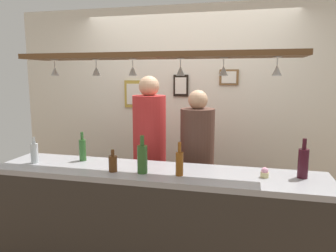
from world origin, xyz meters
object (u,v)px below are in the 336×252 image
picture_frame_crest (181,86)px  bottle_champagne_green (142,158)px  cupcake (265,173)px  picture_frame_caricature (134,94)px  person_middle_brown_shirt (197,155)px  bottle_wine_dark_red (303,163)px  person_left_red_shirt (150,144)px  bottle_soda_clear (34,153)px  bottle_beer_amber_tall (179,163)px  picture_frame_upper_small (229,77)px  bottle_beer_brown_stubby (113,163)px  bottle_beer_green_import (83,149)px

picture_frame_crest → bottle_champagne_green: bearing=-90.1°
cupcake → picture_frame_caricature: size_ratio=0.23×
person_middle_brown_shirt → bottle_wine_dark_red: (0.88, -0.62, 0.15)m
cupcake → picture_frame_crest: 1.77m
bottle_champagne_green → picture_frame_crest: 1.59m
person_left_red_shirt → bottle_soda_clear: (-0.82, -0.74, 0.04)m
person_left_red_shirt → bottle_beer_amber_tall: person_left_red_shirt is taller
picture_frame_caricature → picture_frame_upper_small: 1.18m
person_left_red_shirt → bottle_champagne_green: bearing=-77.0°
person_left_red_shirt → bottle_beer_brown_stubby: bearing=-94.0°
bottle_beer_amber_tall → picture_frame_upper_small: bearing=79.4°
bottle_wine_dark_red → picture_frame_upper_small: 1.60m
bottle_soda_clear → person_middle_brown_shirt: bearing=29.1°
person_middle_brown_shirt → picture_frame_caricature: bearing=142.0°
bottle_beer_green_import → bottle_soda_clear: (-0.37, -0.17, -0.01)m
bottle_beer_amber_tall → bottle_wine_dark_red: size_ratio=0.87×
person_left_red_shirt → person_middle_brown_shirt: bearing=-0.0°
bottle_wine_dark_red → picture_frame_crest: 1.86m
picture_frame_upper_small → picture_frame_crest: 0.58m
bottle_beer_brown_stubby → cupcake: size_ratio=2.31×
bottle_beer_amber_tall → picture_frame_upper_small: 1.64m
person_middle_brown_shirt → bottle_champagne_green: 0.87m
bottle_wine_dark_red → picture_frame_caricature: bearing=143.3°
bottle_beer_amber_tall → bottle_beer_brown_stubby: 0.53m
bottle_beer_brown_stubby → picture_frame_caricature: size_ratio=0.53×
person_left_red_shirt → picture_frame_upper_small: (0.75, 0.71, 0.68)m
person_middle_brown_shirt → bottle_soda_clear: size_ratio=7.12×
cupcake → picture_frame_crest: size_ratio=0.30×
cupcake → bottle_soda_clear: bearing=-178.3°
bottle_beer_green_import → bottle_beer_amber_tall: size_ratio=1.00×
picture_frame_caricature → person_middle_brown_shirt: bearing=-38.0°
bottle_champagne_green → picture_frame_upper_small: bearing=69.1°
bottle_beer_green_import → bottle_beer_brown_stubby: size_ratio=1.44×
bottle_beer_green_import → bottle_champagne_green: 0.67m
bottle_wine_dark_red → bottle_soda_clear: (-2.20, -0.11, -0.03)m
bottle_beer_amber_tall → cupcake: 0.64m
bottle_wine_dark_red → person_left_red_shirt: bearing=155.7°
bottle_beer_green_import → bottle_wine_dark_red: 1.83m
person_middle_brown_shirt → bottle_beer_amber_tall: size_ratio=6.30×
bottle_beer_brown_stubby → cupcake: (1.16, 0.13, -0.03)m
picture_frame_caricature → picture_frame_upper_small: size_ratio=1.55×
person_left_red_shirt → person_middle_brown_shirt: (0.50, -0.00, -0.09)m
cupcake → person_middle_brown_shirt: bearing=131.9°
picture_frame_crest → bottle_wine_dark_red: bearing=-48.1°
person_middle_brown_shirt → bottle_soda_clear: bearing=-150.9°
person_left_red_shirt → picture_frame_crest: picture_frame_crest is taller
picture_frame_upper_small → bottle_champagne_green: bearing=-110.9°
cupcake → picture_frame_crest: picture_frame_crest is taller
bottle_wine_dark_red → picture_frame_crest: bearing=131.9°
bottle_beer_amber_tall → bottle_wine_dark_red: bearing=9.9°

